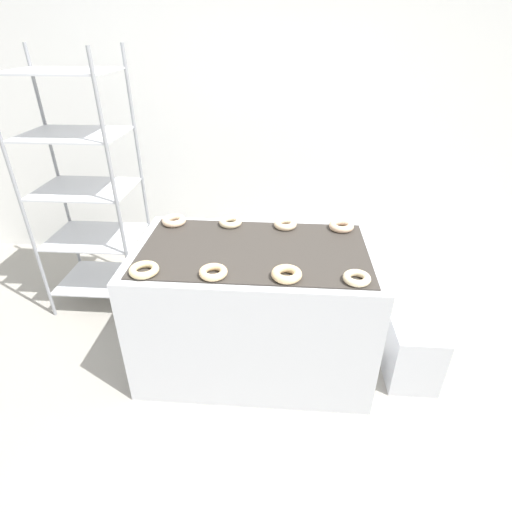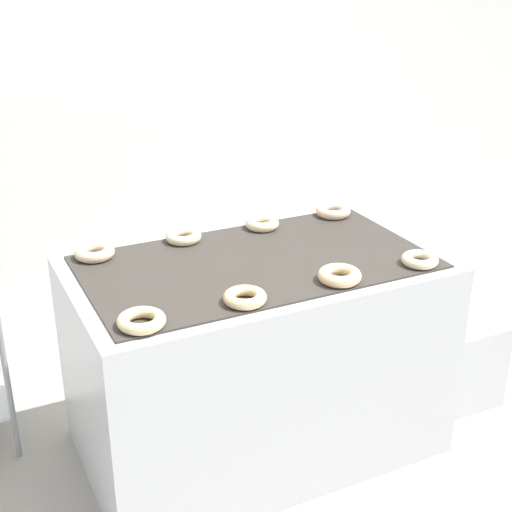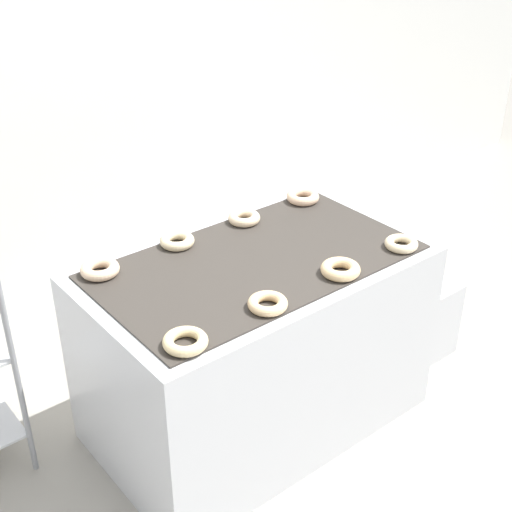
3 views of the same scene
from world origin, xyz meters
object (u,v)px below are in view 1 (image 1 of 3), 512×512
donut_near_left (144,270)px  donut_near_midright (287,274)px  donut_far_left (174,221)px  baking_rack_cart (85,189)px  donut_near_midleft (213,272)px  donut_far_midleft (230,222)px  donut_far_midright (285,224)px  fryer_machine (254,308)px  glaze_bin (414,356)px  donut_near_right (357,278)px  donut_far_right (341,226)px

donut_near_left → donut_near_midright: size_ratio=0.99×
donut_near_midright → donut_far_left: 0.95m
baking_rack_cart → donut_near_left: size_ratio=12.04×
donut_near_midleft → donut_far_left: (-0.36, 0.60, 0.00)m
donut_near_left → donut_far_midleft: (0.37, 0.61, 0.00)m
donut_far_midleft → donut_far_midright: donut_far_midright is taller
fryer_machine → donut_far_left: size_ratio=9.17×
donut_far_left → donut_far_midleft: 0.37m
glaze_bin → donut_near_left: (-1.54, -0.18, 0.66)m
donut_near_midleft → donut_near_left: bearing=-179.3°
fryer_machine → donut_near_midright: donut_near_midright is taller
donut_near_left → donut_far_left: donut_far_left is taller
fryer_machine → donut_near_right: size_ratio=10.10×
fryer_machine → donut_far_right: bearing=29.8°
fryer_machine → glaze_bin: (0.99, -0.12, -0.22)m
donut_far_midleft → donut_far_right: size_ratio=0.94×
donut_near_midleft → donut_far_midright: 0.70m
donut_near_midleft → donut_far_midleft: (0.01, 0.61, 0.00)m
donut_near_midright → donut_near_right: donut_near_midright is taller
glaze_bin → donut_far_midright: bearing=152.4°
donut_far_left → donut_near_right: bearing=-28.9°
donut_near_midleft → donut_near_midright: donut_near_midright is taller
baking_rack_cart → glaze_bin: 2.49m
donut_near_midright → fryer_machine: bearing=122.8°
donut_near_left → donut_near_midleft: bearing=0.7°
donut_far_midleft → donut_far_midright: size_ratio=1.02×
donut_far_midleft → donut_far_right: donut_far_right is taller
donut_near_right → donut_far_midleft: 0.94m
baking_rack_cart → donut_far_left: 0.78m
donut_far_left → donut_far_right: bearing=0.1°
fryer_machine → donut_far_left: bearing=151.2°
donut_far_left → donut_near_midleft: bearing=-59.1°
glaze_bin → donut_near_right: (-0.45, -0.17, 0.66)m
donut_near_midright → donut_far_midleft: bearing=121.4°
donut_near_left → donut_near_midleft: same height
donut_near_midleft → donut_near_right: 0.73m
fryer_machine → glaze_bin: size_ratio=3.50×
glaze_bin → donut_near_left: size_ratio=2.60×
glaze_bin → donut_near_midright: donut_near_midright is taller
fryer_machine → donut_near_midright: size_ratio=8.99×
glaze_bin → donut_near_right: size_ratio=2.89×
glaze_bin → fryer_machine: bearing=172.8°
donut_far_right → donut_far_midleft: bearing=179.4°
glaze_bin → donut_near_midright: size_ratio=2.57×
glaze_bin → donut_near_midleft: (-1.18, -0.17, 0.66)m
donut_near_left → donut_near_midleft: 0.36m
fryer_machine → donut_far_midleft: size_ratio=9.66×
baking_rack_cart → fryer_machine: bearing=-25.5°
donut_near_left → donut_near_midleft: (0.36, 0.00, 0.00)m
donut_near_left → donut_far_midleft: bearing=58.9°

